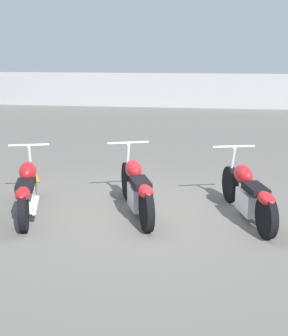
{
  "coord_description": "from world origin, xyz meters",
  "views": [
    {
      "loc": [
        1.05,
        -6.52,
        2.38
      ],
      "look_at": [
        0.0,
        0.31,
        0.65
      ],
      "focal_mm": 50.0,
      "sensor_mm": 36.0,
      "label": 1
    }
  ],
  "objects": [
    {
      "name": "traffic_cone_near",
      "position": [
        -2.36,
        1.56,
        0.21
      ],
      "size": [
        0.33,
        0.33,
        0.43
      ],
      "color": "orange",
      "rests_on": "ground_plane"
    },
    {
      "name": "ground_plane",
      "position": [
        0.0,
        0.0,
        0.0
      ],
      "size": [
        60.0,
        60.0,
        0.0
      ],
      "primitive_type": "plane",
      "color": "#5B5954"
    },
    {
      "name": "motorcycle_slot_1",
      "position": [
        -0.07,
        0.03,
        0.4
      ],
      "size": [
        0.96,
        2.0,
        0.98
      ],
      "rotation": [
        0.0,
        0.0,
        0.36
      ],
      "color": "black",
      "rests_on": "ground_plane"
    },
    {
      "name": "fence_back",
      "position": [
        0.0,
        13.71,
        0.73
      ],
      "size": [
        40.0,
        0.04,
        1.47
      ],
      "color": "gray",
      "rests_on": "ground_plane"
    },
    {
      "name": "motorcycle_slot_2",
      "position": [
        1.56,
        0.07,
        0.39
      ],
      "size": [
        0.87,
        2.07,
        0.95
      ],
      "rotation": [
        0.0,
        0.0,
        0.28
      ],
      "color": "black",
      "rests_on": "ground_plane"
    },
    {
      "name": "motorcycle_slot_0",
      "position": [
        -1.67,
        -0.23,
        0.4
      ],
      "size": [
        0.86,
        1.97,
        0.95
      ],
      "rotation": [
        0.0,
        0.0,
        0.31
      ],
      "color": "black",
      "rests_on": "ground_plane"
    }
  ]
}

